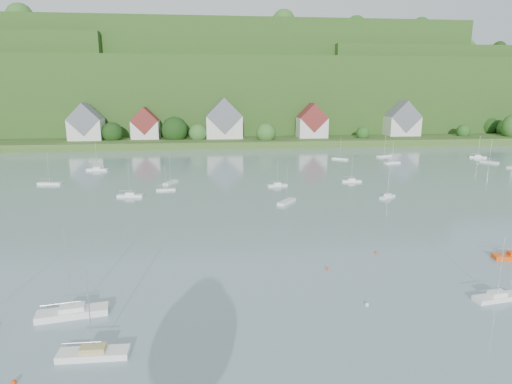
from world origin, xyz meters
TOP-DOWN VIEW (x-y plane):
  - far_shore_strip at (0.00, 200.00)m, footprint 600.00×60.00m
  - forested_ridge at (0.39, 268.57)m, footprint 620.00×181.22m
  - village_building_0 at (-55.00, 187.00)m, footprint 14.00×10.40m
  - village_building_1 at (-30.00, 189.00)m, footprint 12.00×9.36m
  - village_building_2 at (5.00, 188.00)m, footprint 16.00×11.44m
  - village_building_3 at (45.00, 186.00)m, footprint 13.00×10.40m
  - village_building_4 at (90.00, 190.00)m, footprint 15.00×10.40m
  - near_sailboat_0 at (-17.95, 35.03)m, footprint 7.68×3.32m
  - near_sailboat_2 at (-13.79, 26.99)m, footprint 6.48×1.92m
  - near_sailboat_3 at (30.66, 33.32)m, footprint 5.92×2.43m
  - mooring_buoy_0 at (-19.54, 23.84)m, footprint 0.47×0.47m
  - mooring_buoy_1 at (14.94, 33.63)m, footprint 0.49×0.49m
  - mooring_buoy_2 at (22.29, 49.45)m, footprint 0.43×0.43m
  - mooring_buoy_3 at (13.18, 44.37)m, footprint 0.46×0.46m
  - far_sailboat_cluster at (5.53, 117.77)m, footprint 191.90×78.36m

SIDE VIEW (x-z plane):
  - mooring_buoy_0 at x=-19.54m, z-range -0.24..0.24m
  - mooring_buoy_1 at x=14.94m, z-range -0.24..0.24m
  - mooring_buoy_2 at x=22.29m, z-range -0.22..0.22m
  - mooring_buoy_3 at x=13.18m, z-range -0.23..0.23m
  - far_sailboat_cluster at x=5.53m, z-range -3.98..4.73m
  - near_sailboat_3 at x=30.66m, z-range -3.45..4.30m
  - near_sailboat_2 at x=-13.79m, z-range -3.90..4.81m
  - near_sailboat_0 at x=-17.95m, z-range -4.52..5.51m
  - far_shore_strip at x=0.00m, z-range 0.00..3.00m
  - village_building_1 at x=-30.00m, z-range 1.75..15.75m
  - village_building_3 at x=45.00m, z-range 1.68..17.18m
  - village_building_0 at x=-55.00m, z-range 1.51..17.51m
  - village_building_4 at x=90.00m, z-range 1.34..17.84m
  - village_building_2 at x=5.00m, z-range 1.27..19.27m
  - forested_ridge at x=0.39m, z-range -12.06..57.83m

